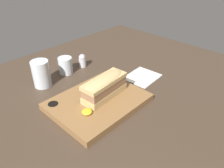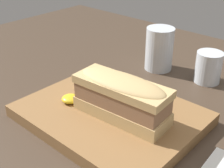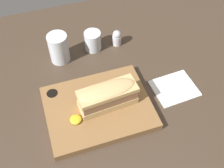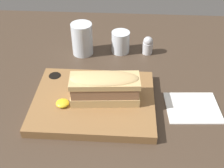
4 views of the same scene
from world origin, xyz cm
name	(u,v)px [view 3 (image 3 of 4)]	position (x,y,z in cm)	size (l,w,h in cm)	color
dining_table	(101,99)	(0.00, 0.00, 1.00)	(147.94, 107.15, 2.00)	#423326
serving_board	(98,108)	(-2.41, -4.38, 3.22)	(32.47, 25.53, 2.48)	olive
sandwich	(108,95)	(0.74, -4.78, 8.78)	(18.33, 7.94, 8.10)	tan
mustard_dollop	(76,119)	(-10.14, -7.64, 5.11)	(3.45, 3.45, 1.38)	gold
water_glass	(59,50)	(-9.00, 21.38, 6.73)	(7.05, 7.05, 10.91)	silver
wine_glass	(93,42)	(3.84, 23.15, 5.36)	(6.17, 6.17, 7.43)	silver
napkin	(174,88)	(24.38, -4.20, 2.20)	(14.87, 12.86, 0.40)	white
salt_shaker	(117,38)	(13.12, 22.64, 5.11)	(3.45, 3.45, 6.25)	silver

